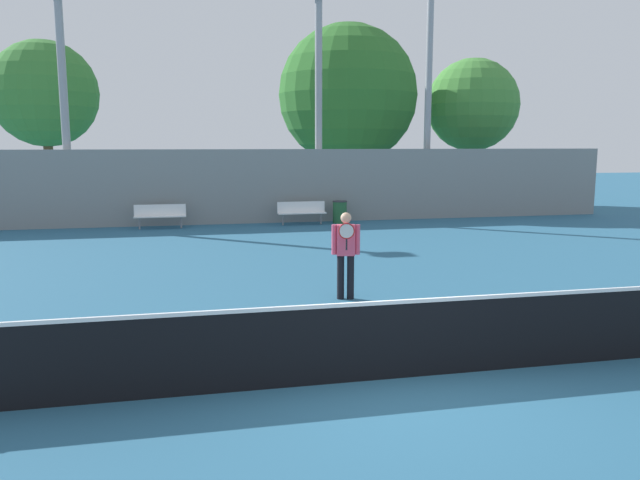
# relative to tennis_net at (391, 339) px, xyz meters

# --- Properties ---
(ground_plane) EXTENTS (100.00, 100.00, 0.00)m
(ground_plane) POSITION_rel_tennis_net_xyz_m (0.00, 0.00, -0.53)
(ground_plane) COLOR #285B7A
(tennis_net) EXTENTS (11.27, 0.09, 1.05)m
(tennis_net) POSITION_rel_tennis_net_xyz_m (0.00, 0.00, 0.00)
(tennis_net) COLOR #195128
(tennis_net) RESTS_ON ground_plane
(tennis_player) EXTENTS (0.54, 0.45, 1.71)m
(tennis_player) POSITION_rel_tennis_net_xyz_m (0.50, 4.20, 0.44)
(tennis_player) COLOR black
(tennis_player) RESTS_ON ground_plane
(bench_courtside_near) EXTENTS (1.82, 0.40, 0.86)m
(bench_courtside_near) POSITION_rel_tennis_net_xyz_m (1.78, 15.61, -0.00)
(bench_courtside_near) COLOR white
(bench_courtside_near) RESTS_ON ground_plane
(bench_courtside_far) EXTENTS (1.82, 0.40, 0.86)m
(bench_courtside_far) POSITION_rel_tennis_net_xyz_m (-3.40, 15.61, -0.00)
(bench_courtside_far) COLOR white
(bench_courtside_far) RESTS_ON ground_plane
(light_pole_near_left) EXTENTS (0.90, 0.60, 11.34)m
(light_pole_near_left) POSITION_rel_tennis_net_xyz_m (7.36, 17.13, 5.87)
(light_pole_near_left) COLOR #939399
(light_pole_near_left) RESTS_ON ground_plane
(light_pole_far_right) EXTENTS (0.90, 0.60, 8.50)m
(light_pole_far_right) POSITION_rel_tennis_net_xyz_m (-6.63, 16.88, 4.34)
(light_pole_far_right) COLOR #939399
(light_pole_far_right) RESTS_ON ground_plane
(light_pole_center_back) EXTENTS (0.90, 0.60, 8.89)m
(light_pole_center_back) POSITION_rel_tennis_net_xyz_m (2.76, 17.10, 4.58)
(light_pole_center_back) COLOR #939399
(light_pole_center_back) RESTS_ON ground_plane
(trash_bin) EXTENTS (0.56, 0.56, 0.86)m
(trash_bin) POSITION_rel_tennis_net_xyz_m (3.29, 15.70, -0.10)
(trash_bin) COLOR #235B33
(trash_bin) RESTS_ON ground_plane
(back_fence) EXTENTS (29.57, 0.06, 2.82)m
(back_fence) POSITION_rel_tennis_net_xyz_m (0.00, 16.34, 0.88)
(back_fence) COLOR gray
(back_fence) RESTS_ON ground_plane
(tree_green_tall) EXTENTS (4.51, 4.51, 7.16)m
(tree_green_tall) POSITION_rel_tennis_net_xyz_m (11.53, 21.64, 4.36)
(tree_green_tall) COLOR brown
(tree_green_tall) RESTS_ON ground_plane
(tree_green_broad) EXTENTS (4.48, 4.48, 7.37)m
(tree_green_broad) POSITION_rel_tennis_net_xyz_m (-8.18, 21.66, 4.57)
(tree_green_broad) COLOR brown
(tree_green_broad) RESTS_ON ground_plane
(tree_dark_dense) EXTENTS (6.53, 6.53, 8.56)m
(tree_dark_dense) POSITION_rel_tennis_net_xyz_m (5.15, 21.63, 4.76)
(tree_dark_dense) COLOR brown
(tree_dark_dense) RESTS_ON ground_plane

